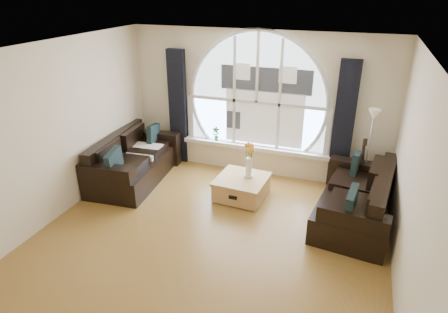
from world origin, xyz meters
The scene contains 20 objects.
ground centered at (0.00, 0.00, 0.00)m, with size 5.00×5.50×0.01m, color brown.
ceiling centered at (0.00, 0.00, 2.70)m, with size 5.00×5.50×0.01m, color silver.
wall_back centered at (0.00, 2.75, 1.35)m, with size 5.00×0.01×2.70m, color beige.
wall_left centered at (-2.50, 0.00, 1.35)m, with size 0.01×5.50×2.70m, color beige.
wall_right centered at (2.50, 0.00, 1.35)m, with size 0.01×5.50×2.70m, color beige.
attic_slope centered at (2.20, 0.00, 2.35)m, with size 0.92×5.50×0.72m, color silver.
arched_window centered at (0.00, 2.72, 1.62)m, with size 2.60×0.06×2.15m, color silver.
window_sill centered at (0.00, 2.65, 0.51)m, with size 2.90×0.22×0.08m, color white.
window_frame centered at (0.00, 2.69, 1.62)m, with size 2.76×0.08×2.15m, color white.
neighbor_house centered at (0.15, 2.71, 1.50)m, with size 1.70×0.02×1.50m, color silver.
curtain_left centered at (-1.60, 2.63, 1.15)m, with size 0.35×0.12×2.30m, color black.
curtain_right centered at (1.60, 2.63, 1.15)m, with size 0.35×0.12×2.30m, color black.
sofa_left centered at (-2.01, 1.53, 0.40)m, with size 0.97×1.94×0.86m, color black.
sofa_right centered at (1.94, 1.47, 0.40)m, with size 0.95×1.90×0.85m, color black.
coffee_chest centered at (0.08, 1.58, 0.21)m, with size 0.84×0.84×0.41m, color tan.
throw_blanket centered at (-1.91, 1.77, 0.50)m, with size 0.55×0.55×0.10m, color silver.
vase_flowers centered at (0.17, 1.67, 0.76)m, with size 0.24×0.24×0.70m, color white.
floor_lamp centered at (2.05, 2.27, 0.80)m, with size 0.24×0.24×1.60m, color #B2B2B2.
guitar centered at (1.99, 2.47, 0.53)m, with size 0.36×0.24×1.06m, color brown.
potted_plant centered at (-0.80, 2.65, 0.69)m, with size 0.15×0.10×0.28m, color #1E6023.
Camera 1 is at (1.80, -4.10, 3.44)m, focal length 31.13 mm.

